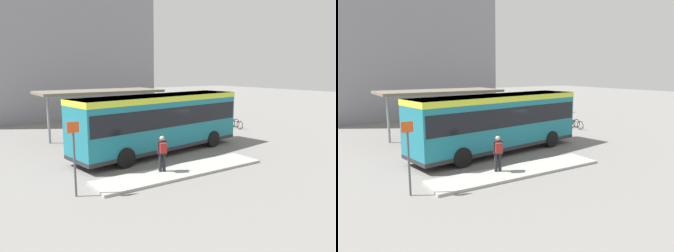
# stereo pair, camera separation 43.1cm
# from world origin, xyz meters

# --- Properties ---
(ground_plane) EXTENTS (120.00, 120.00, 0.00)m
(ground_plane) POSITION_xyz_m (0.00, 0.00, 0.00)
(ground_plane) COLOR slate
(curb_island) EXTENTS (8.42, 1.80, 0.12)m
(curb_island) POSITION_xyz_m (-1.19, -3.71, 0.06)
(curb_island) COLOR #9E9E99
(curb_island) RESTS_ON ground_plane
(city_bus) EXTENTS (10.69, 3.98, 3.26)m
(city_bus) POSITION_xyz_m (0.01, 0.00, 1.90)
(city_bus) COLOR #197284
(city_bus) RESTS_ON ground_plane
(pedestrian_waiting) EXTENTS (0.46, 0.50, 1.63)m
(pedestrian_waiting) POSITION_xyz_m (-2.09, -3.41, 1.05)
(pedestrian_waiting) COLOR #232328
(pedestrian_waiting) RESTS_ON curb_island
(bicycle_black) EXTENTS (0.48, 1.59, 0.68)m
(bicycle_black) POSITION_xyz_m (9.19, 3.12, 0.34)
(bicycle_black) COLOR black
(bicycle_black) RESTS_ON ground_plane
(bicycle_green) EXTENTS (0.48, 1.66, 0.72)m
(bicycle_green) POSITION_xyz_m (9.56, 3.98, 0.36)
(bicycle_green) COLOR black
(bicycle_green) RESTS_ON ground_plane
(bicycle_yellow) EXTENTS (0.48, 1.69, 0.73)m
(bicycle_yellow) POSITION_xyz_m (9.61, 4.85, 0.37)
(bicycle_yellow) COLOR black
(bicycle_yellow) RESTS_ON ground_plane
(bicycle_white) EXTENTS (0.48, 1.67, 0.72)m
(bicycle_white) POSITION_xyz_m (9.33, 5.71, 0.36)
(bicycle_white) COLOR black
(bicycle_white) RESTS_ON ground_plane
(station_shelter) EXTENTS (8.31, 3.48, 3.27)m
(station_shelter) POSITION_xyz_m (-1.08, 5.93, 3.13)
(station_shelter) COLOR #706656
(station_shelter) RESTS_ON ground_plane
(potted_planter_near_shelter) EXTENTS (0.89, 0.89, 1.37)m
(potted_planter_near_shelter) POSITION_xyz_m (-2.28, 3.58, 0.71)
(potted_planter_near_shelter) COLOR slate
(potted_planter_near_shelter) RESTS_ON ground_plane
(platform_sign) EXTENTS (0.44, 0.08, 2.80)m
(platform_sign) POSITION_xyz_m (-6.17, -3.83, 1.56)
(platform_sign) COLOR #4C4C51
(platform_sign) RESTS_ON ground_plane
(station_building) EXTENTS (18.20, 11.26, 11.84)m
(station_building) POSITION_xyz_m (-0.39, 20.45, 5.92)
(station_building) COLOR gray
(station_building) RESTS_ON ground_plane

